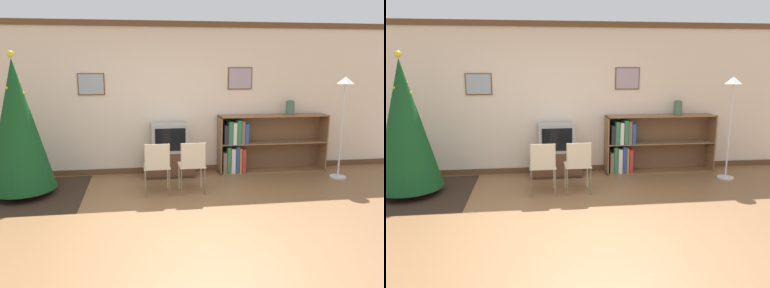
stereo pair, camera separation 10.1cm
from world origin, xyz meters
TOP-DOWN VIEW (x-y plane):
  - ground_plane at (0.00, 0.00)m, footprint 24.00×24.00m
  - wall_back at (0.00, 2.58)m, footprint 8.97×0.11m
  - area_rug at (-2.28, 1.58)m, footprint 1.83×1.75m
  - christmas_tree at (-2.28, 1.58)m, footprint 0.98×0.98m
  - tv_console at (0.02, 2.29)m, footprint 0.89×0.45m
  - television at (0.02, 2.29)m, footprint 0.63×0.44m
  - folding_chair_left at (-0.25, 1.30)m, footprint 0.40×0.40m
  - folding_chair_right at (0.29, 1.30)m, footprint 0.40×0.40m
  - bookshelf at (1.56, 2.35)m, footprint 2.02×0.36m
  - vase at (2.25, 2.35)m, footprint 0.16×0.16m
  - standing_lamp at (2.96, 1.76)m, footprint 0.28×0.28m

SIDE VIEW (x-z plane):
  - ground_plane at x=0.00m, z-range 0.00..0.00m
  - area_rug at x=-2.28m, z-range 0.00..0.01m
  - tv_console at x=0.02m, z-range 0.00..0.45m
  - folding_chair_left at x=-0.25m, z-range 0.06..0.88m
  - folding_chair_right at x=0.29m, z-range 0.06..0.88m
  - bookshelf at x=1.56m, z-range -0.01..1.05m
  - television at x=0.02m, z-range 0.45..0.95m
  - christmas_tree at x=-2.28m, z-range 0.00..2.15m
  - vase at x=2.25m, z-range 1.06..1.32m
  - wall_back at x=0.00m, z-range 0.00..2.70m
  - standing_lamp at x=2.96m, z-range 0.47..2.24m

